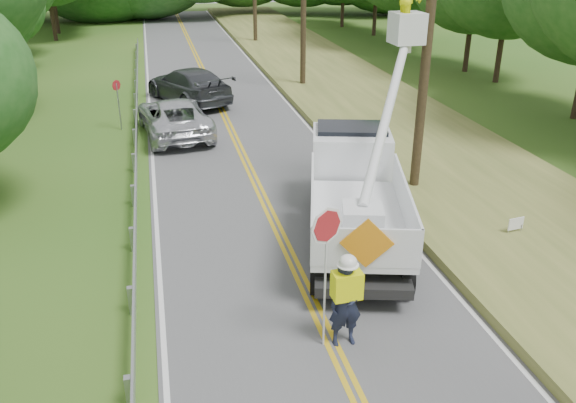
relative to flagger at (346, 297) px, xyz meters
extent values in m
cube|color=#555558|center=(-0.26, 12.10, -1.14)|extent=(7.20, 96.00, 0.02)
cube|color=gold|center=(-0.36, 12.10, -1.13)|extent=(0.12, 96.00, 0.00)
cube|color=gold|center=(-0.16, 12.10, -1.13)|extent=(0.12, 96.00, 0.00)
cube|color=silver|center=(-3.71, 12.10, -1.13)|extent=(0.12, 96.00, 0.00)
cube|color=silver|center=(3.19, 12.10, -1.13)|extent=(0.12, 96.00, 0.00)
cube|color=#9CA1A4|center=(-4.36, -0.90, -0.80)|extent=(0.12, 0.14, 0.70)
cube|color=#9CA1A4|center=(-4.36, 2.10, -0.80)|extent=(0.12, 0.14, 0.70)
cube|color=#9CA1A4|center=(-4.36, 5.10, -0.80)|extent=(0.12, 0.14, 0.70)
cube|color=#9CA1A4|center=(-4.36, 8.10, -0.80)|extent=(0.12, 0.14, 0.70)
cube|color=#9CA1A4|center=(-4.36, 11.10, -0.80)|extent=(0.12, 0.14, 0.70)
cube|color=#9CA1A4|center=(-4.36, 14.10, -0.80)|extent=(0.12, 0.14, 0.70)
cube|color=#9CA1A4|center=(-4.36, 17.10, -0.80)|extent=(0.12, 0.14, 0.70)
cube|color=#9CA1A4|center=(-4.36, 20.10, -0.80)|extent=(0.12, 0.14, 0.70)
cube|color=#9CA1A4|center=(-4.36, 23.10, -0.80)|extent=(0.12, 0.14, 0.70)
cube|color=#9CA1A4|center=(-4.36, 26.10, -0.80)|extent=(0.12, 0.14, 0.70)
cube|color=#9CA1A4|center=(-4.36, 29.10, -0.80)|extent=(0.12, 0.14, 0.70)
cube|color=#9CA1A4|center=(-4.36, 32.10, -0.80)|extent=(0.12, 0.14, 0.70)
cube|color=#9CA1A4|center=(-4.36, 35.10, -0.80)|extent=(0.12, 0.14, 0.70)
cube|color=#9CA1A4|center=(-4.26, 13.10, -0.55)|extent=(0.05, 48.00, 0.34)
cylinder|color=#2D2316|center=(4.74, 7.10, 3.85)|extent=(0.30, 0.30, 10.00)
cube|color=#57612C|center=(6.84, 12.10, -1.00)|extent=(7.00, 96.00, 0.30)
cylinder|color=#332319|center=(-12.05, 30.23, 0.01)|extent=(0.32, 0.32, 2.33)
cylinder|color=#332319|center=(-12.57, 35.03, 0.34)|extent=(0.32, 0.32, 2.98)
cylinder|color=#332319|center=(-10.82, 42.55, 0.75)|extent=(0.32, 0.32, 3.80)
cylinder|color=#332319|center=(-11.05, 46.43, 0.71)|extent=(0.32, 0.32, 3.72)
cylinder|color=#332319|center=(16.12, 21.06, 0.63)|extent=(0.32, 0.32, 3.55)
cylinder|color=#332319|center=(15.82, 24.15, 0.52)|extent=(0.32, 0.32, 3.33)
cylinder|color=#332319|center=(14.78, 31.44, 0.77)|extent=(0.32, 0.32, 3.83)
cylinder|color=#332319|center=(15.27, 35.18, 0.94)|extent=(0.32, 0.32, 4.18)
cylinder|color=#332319|center=(15.38, 39.20, 0.64)|extent=(0.32, 0.32, 3.57)
cylinder|color=#332319|center=(14.29, 44.69, 0.37)|extent=(0.32, 0.32, 3.05)
imported|color=#191E33|center=(0.01, 0.00, -0.16)|extent=(0.73, 0.49, 1.95)
cube|color=#D5DF07|center=(0.01, 0.00, 0.29)|extent=(0.61, 0.39, 0.59)
ellipsoid|color=white|center=(0.01, 0.00, 0.83)|extent=(0.36, 0.36, 0.29)
cylinder|color=#B7B7B7|center=(-0.44, 0.03, 0.23)|extent=(0.04, 0.04, 2.73)
cylinder|color=maroon|center=(-0.44, 0.03, 1.66)|extent=(0.72, 0.35, 0.78)
cylinder|color=black|center=(-0.05, 1.97, -0.63)|extent=(0.57, 1.06, 1.01)
cylinder|color=black|center=(1.98, 1.42, -0.63)|extent=(0.57, 1.06, 1.01)
cylinder|color=black|center=(0.51, 4.00, -0.63)|extent=(0.57, 1.06, 1.01)
cylinder|color=black|center=(2.54, 3.44, -0.63)|extent=(0.57, 1.06, 1.01)
cylinder|color=black|center=(1.21, 6.53, -0.63)|extent=(0.57, 1.06, 1.01)
cylinder|color=black|center=(3.24, 5.97, -0.63)|extent=(0.57, 1.06, 1.01)
cube|color=black|center=(1.61, 4.02, -0.55)|extent=(3.92, 7.07, 0.26)
cube|color=silver|center=(1.41, 3.32, -0.03)|extent=(3.62, 5.30, 0.23)
cube|color=silver|center=(0.27, 3.63, 0.50)|extent=(1.35, 4.68, 0.95)
cube|color=silver|center=(2.56, 3.00, 0.50)|extent=(1.35, 4.68, 0.95)
cube|color=silver|center=(0.78, 1.01, 0.50)|extent=(2.35, 0.70, 0.95)
cube|color=silver|center=(2.37, 6.76, 0.29)|extent=(2.81, 2.55, 1.89)
cube|color=black|center=(2.42, 6.96, 0.97)|extent=(2.39, 1.88, 0.79)
cube|color=silver|center=(1.11, 2.20, 0.50)|extent=(1.16, 1.16, 0.84)
cube|color=silver|center=(4.04, 7.10, 4.21)|extent=(0.89, 0.89, 0.89)
cube|color=orange|center=(0.76, 0.94, 0.66)|extent=(1.16, 0.36, 1.19)
imported|color=silver|center=(-2.68, 15.16, -0.34)|extent=(3.24, 5.92, 1.57)
imported|color=#3D4045|center=(-1.67, 20.54, -0.27)|extent=(4.60, 6.41, 1.72)
cylinder|color=#9CA1A4|center=(-4.97, 16.45, -0.11)|extent=(0.06, 0.06, 2.08)
cylinder|color=maroon|center=(-4.97, 16.45, 0.84)|extent=(0.34, 0.36, 0.47)
cube|color=white|center=(6.05, 3.25, -0.60)|extent=(0.50, 0.10, 0.35)
cylinder|color=#9CA1A4|center=(5.85, 3.25, -0.90)|extent=(0.02, 0.02, 0.50)
cylinder|color=#9CA1A4|center=(6.25, 3.25, -0.90)|extent=(0.02, 0.02, 0.50)
camera|label=1|loc=(-3.41, -9.56, 6.72)|focal=36.69mm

